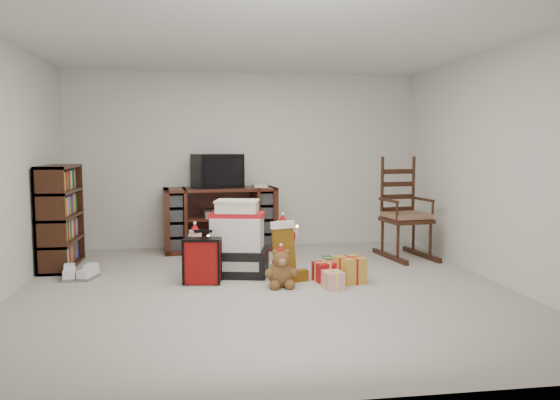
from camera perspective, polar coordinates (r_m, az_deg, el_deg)
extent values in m
cube|color=#A9A59B|center=(5.65, -1.62, -9.38)|extent=(5.00, 5.00, 0.01)
cube|color=silver|center=(5.55, -1.69, 16.46)|extent=(5.00, 5.00, 0.01)
cube|color=white|center=(7.94, -3.82, 4.13)|extent=(5.00, 0.01, 2.50)
cube|color=white|center=(2.99, 4.10, 1.64)|extent=(5.00, 0.01, 2.50)
cube|color=white|center=(6.27, 21.71, 3.34)|extent=(0.01, 5.00, 2.50)
cube|color=#411712|center=(7.68, -6.25, -1.99)|extent=(1.59, 0.70, 0.88)
cube|color=silver|center=(7.64, -6.24, -1.41)|extent=(0.49, 0.37, 0.09)
cube|color=#321A0D|center=(7.08, -21.94, -1.60)|extent=(0.34, 1.01, 1.23)
cube|color=#321A0D|center=(7.30, 13.06, -2.06)|extent=(0.62, 0.60, 0.05)
cube|color=brown|center=(7.29, 13.08, -1.57)|extent=(0.57, 0.55, 0.06)
cube|color=#321A0D|center=(7.48, 12.46, 1.64)|extent=(0.47, 0.13, 0.85)
cube|color=#321A0D|center=(7.38, 12.98, -5.65)|extent=(0.67, 0.98, 0.06)
cube|color=black|center=(6.23, -4.45, -6.49)|extent=(0.75, 0.61, 0.30)
cube|color=silver|center=(6.17, -4.47, -3.47)|extent=(0.64, 0.54, 0.36)
cube|color=#B0141A|center=(6.14, -4.49, -1.54)|extent=(0.66, 0.44, 0.05)
cube|color=beige|center=(6.13, -4.49, -0.74)|extent=(0.51, 0.43, 0.12)
cube|color=#9C1311|center=(5.88, -8.13, -6.32)|extent=(0.40, 0.25, 0.49)
cube|color=black|center=(5.91, -8.17, -3.20)|extent=(0.20, 0.06, 0.03)
ellipsoid|color=brown|center=(5.72, 0.07, -7.77)|extent=(0.26, 0.22, 0.28)
sphere|color=brown|center=(5.65, 0.12, -6.22)|extent=(0.18, 0.18, 0.18)
cone|color=#A91214|center=(6.65, 0.29, -5.14)|extent=(0.30, 0.30, 0.43)
sphere|color=beige|center=(6.61, 0.29, -2.88)|extent=(0.14, 0.14, 0.14)
cone|color=#A91214|center=(6.59, 0.29, -1.92)|extent=(0.13, 0.13, 0.11)
cylinder|color=silver|center=(6.52, 1.79, -3.37)|extent=(0.02, 0.02, 0.13)
cone|color=#A91214|center=(6.20, -8.83, -6.13)|extent=(0.28, 0.28, 0.40)
sphere|color=beige|center=(6.15, -8.87, -3.83)|extent=(0.14, 0.14, 0.14)
cone|color=#A91214|center=(6.13, -8.88, -2.86)|extent=(0.12, 0.12, 0.10)
cylinder|color=silver|center=(6.05, -7.48, -4.36)|extent=(0.02, 0.02, 0.12)
cube|color=white|center=(6.47, -21.15, -7.27)|extent=(0.18, 0.33, 0.11)
cube|color=white|center=(6.43, -19.39, -7.29)|extent=(0.21, 0.34, 0.11)
cube|color=#B0141A|center=(6.01, 4.75, -7.29)|extent=(0.23, 0.23, 0.23)
cube|color=#175F27|center=(6.26, 5.87, -6.77)|extent=(0.23, 0.23, 0.23)
cube|color=gold|center=(5.94, 7.15, -7.47)|extent=(0.23, 0.23, 0.23)
cube|color=white|center=(5.70, 5.03, -7.99)|extent=(0.23, 0.23, 0.23)
cube|color=black|center=(7.65, -6.57, 3.05)|extent=(0.74, 0.63, 0.47)
cube|color=black|center=(7.43, -6.51, 2.97)|extent=(0.52, 0.19, 0.37)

